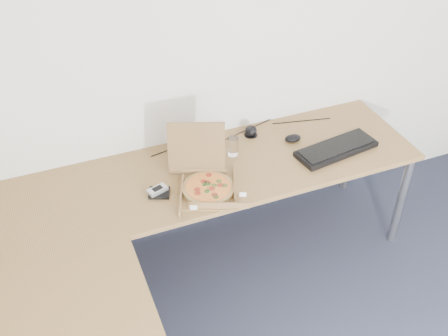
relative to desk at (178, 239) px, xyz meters
name	(u,v)px	position (x,y,z in m)	size (l,w,h in m)	color
desk	(178,239)	(0.00, 0.00, 0.00)	(2.50, 2.20, 0.73)	olive
pizza_box	(207,184)	(0.26, 0.27, 0.07)	(0.32, 0.37, 0.32)	olive
drinking_glass	(233,146)	(0.52, 0.52, 0.09)	(0.07, 0.07, 0.11)	white
keyboard	(336,149)	(1.10, 0.32, 0.05)	(0.51, 0.18, 0.03)	black
mouse	(293,138)	(0.91, 0.51, 0.05)	(0.10, 0.07, 0.04)	black
wallet	(159,193)	(0.00, 0.33, 0.04)	(0.11, 0.09, 0.02)	black
phone	(158,190)	(0.00, 0.33, 0.06)	(0.11, 0.06, 0.02)	#B2B5BA
dome_speaker	(251,130)	(0.70, 0.66, 0.07)	(0.08, 0.08, 0.07)	black
cable_bundle	(239,134)	(0.63, 0.70, 0.03)	(0.58, 0.04, 0.01)	black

